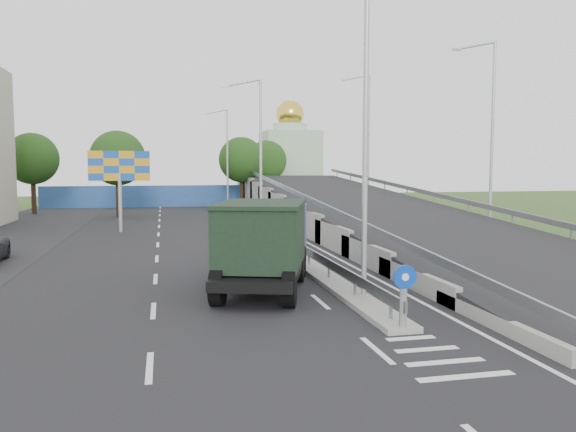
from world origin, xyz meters
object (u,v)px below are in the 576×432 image
object	(u,v)px
sign_bollard	(404,296)
lamp_post_far	(226,153)
billboard	(119,171)
dump_truck	(265,240)
church	(290,160)
lamp_post_near	(360,124)
lamp_post_mid	(258,146)

from	to	relation	value
sign_bollard	lamp_post_far	size ratio (longest dim) A/B	0.17
billboard	dump_truck	distance (m)	20.59
lamp_post_far	church	size ratio (longest dim) A/B	0.73
lamp_post_near	dump_truck	distance (m)	5.48
sign_bollard	dump_truck	distance (m)	6.94
sign_bollard	lamp_post_far	world-z (taller)	lamp_post_far
sign_bollard	dump_truck	xyz separation A→B (m)	(-2.55, 6.42, 0.74)
church	billboard	world-z (taller)	church
sign_bollard	lamp_post_mid	bearing A→B (deg)	89.74
lamp_post_near	church	bearing A→B (deg)	79.62
lamp_post_mid	billboard	distance (m)	9.47
sign_bollard	church	size ratio (longest dim) A/B	0.12
lamp_post_far	billboard	size ratio (longest dim) A/B	1.83
lamp_post_mid	church	bearing A→B (deg)	73.78
lamp_post_mid	lamp_post_far	bearing A→B (deg)	90.00
lamp_post_near	billboard	distance (m)	23.87
lamp_post_near	lamp_post_far	size ratio (longest dim) A/B	1.00
dump_truck	lamp_post_near	bearing A→B (deg)	-26.51
lamp_post_far	church	bearing A→B (deg)	54.76
sign_bollard	lamp_post_mid	size ratio (longest dim) A/B	0.17
lamp_post_far	dump_truck	size ratio (longest dim) A/B	1.30
lamp_post_mid	billboard	bearing A→B (deg)	167.62
church	lamp_post_far	bearing A→B (deg)	-125.24
lamp_post_far	church	world-z (taller)	church
lamp_post_far	billboard	bearing A→B (deg)	-116.84
billboard	dump_truck	world-z (taller)	billboard
lamp_post_far	lamp_post_mid	bearing A→B (deg)	-90.00
lamp_post_far	church	xyz separation A→B (m)	(9.89, 14.00, -0.50)
church	dump_truck	distance (m)	53.04
lamp_post_near	lamp_post_far	bearing A→B (deg)	90.00
sign_bollard	lamp_post_mid	world-z (taller)	lamp_post_mid
sign_bollard	lamp_post_far	xyz separation A→B (m)	(0.11, 43.83, 4.77)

